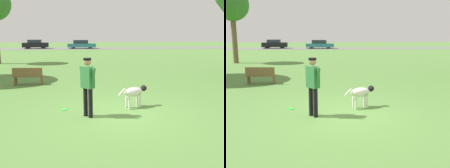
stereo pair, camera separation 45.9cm
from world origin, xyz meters
TOP-DOWN VIEW (x-y plane):
  - ground_plane at (0.00, 0.00)m, footprint 120.00×120.00m
  - far_road_strip at (0.00, 34.09)m, footprint 120.00×6.00m
  - person at (-0.88, -0.05)m, footprint 0.50×0.56m
  - dog at (0.70, 0.79)m, footprint 1.09×0.60m
  - frisbee at (-1.65, 0.74)m, footprint 0.21×0.21m
  - parked_car_black at (-8.02, 34.41)m, footprint 3.95×1.91m
  - parked_car_teal at (-0.94, 33.74)m, footprint 4.35×1.94m
  - park_bench at (-3.59, 5.13)m, footprint 1.42×0.46m

SIDE VIEW (x-z plane):
  - ground_plane at x=0.00m, z-range 0.00..0.00m
  - far_road_strip at x=0.00m, z-range 0.00..0.01m
  - frisbee at x=-1.65m, z-range 0.00..0.02m
  - park_bench at x=-3.59m, z-range 0.03..0.87m
  - dog at x=0.70m, z-range 0.15..0.87m
  - parked_car_teal at x=-0.94m, z-range -0.01..1.32m
  - parked_car_black at x=-8.02m, z-range 0.00..1.38m
  - person at x=-0.88m, z-range 0.17..1.93m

